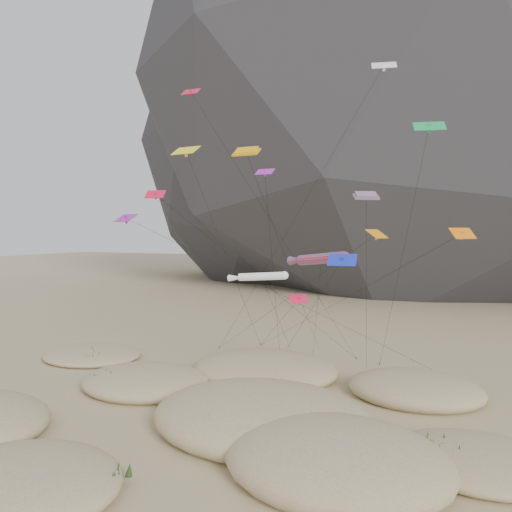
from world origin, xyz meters
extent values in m
plane|color=#CCB789|center=(0.00, 0.00, 0.00)|extent=(500.00, 500.00, 0.00)
ellipsoid|color=black|center=(8.00, 115.00, 60.00)|extent=(191.54, 147.29, 156.00)
ellipsoid|color=#2B2B30|center=(-37.00, 123.00, 44.00)|extent=(136.20, 127.83, 116.00)
ellipsoid|color=#CCB789|center=(-4.56, -11.85, 0.62)|extent=(11.85, 10.07, 2.74)
ellipsoid|color=#CCB789|center=(11.08, -2.07, 0.90)|extent=(14.29, 12.15, 4.02)
ellipsoid|color=#CCB789|center=(-10.31, 6.86, 0.61)|extent=(12.69, 10.78, 2.69)
ellipsoid|color=#CCB789|center=(3.83, 2.60, 0.91)|extent=(17.07, 14.51, 4.04)
ellipsoid|color=#CCB789|center=(19.04, 2.55, 0.44)|extent=(10.84, 9.22, 1.96)
ellipsoid|color=#CCB789|center=(-1.48, 15.30, 0.70)|extent=(15.45, 13.13, 3.13)
ellipsoid|color=#CCB789|center=(13.60, 15.17, 0.65)|extent=(12.12, 10.30, 2.88)
ellipsoid|color=#CCB789|center=(-23.02, 13.32, 0.40)|extent=(12.02, 10.22, 1.78)
ellipsoid|color=black|center=(-14.97, -5.29, 0.80)|extent=(2.27, 1.94, 0.68)
ellipsoid|color=black|center=(-2.71, -10.25, 0.60)|extent=(2.17, 1.86, 0.65)
ellipsoid|color=black|center=(-0.68, -9.28, 0.50)|extent=(1.95, 1.67, 0.59)
ellipsoid|color=black|center=(10.10, -4.56, 1.00)|extent=(3.54, 3.03, 1.06)
ellipsoid|color=black|center=(7.93, -4.82, 0.80)|extent=(2.64, 2.26, 0.79)
ellipsoid|color=black|center=(-13.21, 4.98, 0.80)|extent=(2.85, 2.44, 0.86)
ellipsoid|color=black|center=(-9.02, 8.00, 0.70)|extent=(1.94, 1.66, 0.58)
ellipsoid|color=black|center=(2.03, 2.95, 1.10)|extent=(3.86, 3.31, 1.16)
ellipsoid|color=black|center=(4.89, 5.97, 1.00)|extent=(2.40, 2.06, 0.72)
ellipsoid|color=black|center=(0.96, 1.08, 0.90)|extent=(2.26, 1.93, 0.68)
ellipsoid|color=black|center=(16.80, 2.56, 0.60)|extent=(2.16, 1.85, 0.65)
ellipsoid|color=black|center=(-2.62, 15.31, 1.00)|extent=(2.60, 2.23, 0.78)
ellipsoid|color=black|center=(1.35, 14.69, 0.90)|extent=(2.48, 2.12, 0.74)
ellipsoid|color=black|center=(14.76, 13.41, 0.70)|extent=(2.43, 2.08, 0.73)
ellipsoid|color=black|center=(11.19, 13.11, 0.60)|extent=(1.92, 1.64, 0.58)
ellipsoid|color=black|center=(-21.52, 12.61, 0.50)|extent=(2.66, 2.27, 0.80)
ellipsoid|color=black|center=(-20.85, 11.16, 0.40)|extent=(2.07, 1.77, 0.62)
cylinder|color=#3F2D1E|center=(-2.50, 22.16, 0.15)|extent=(0.08, 0.08, 0.30)
cylinder|color=#3F2D1E|center=(-2.85, 22.05, 0.15)|extent=(0.08, 0.08, 0.30)
cylinder|color=#3F2D1E|center=(1.45, 22.16, 0.15)|extent=(0.08, 0.08, 0.30)
cylinder|color=#3F2D1E|center=(5.62, 25.95, 0.15)|extent=(0.08, 0.08, 0.30)
cylinder|color=#3F2D1E|center=(8.59, 24.54, 0.15)|extent=(0.08, 0.08, 0.30)
cylinder|color=#3F2D1E|center=(-7.53, 27.71, 0.15)|extent=(0.08, 0.08, 0.30)
cylinder|color=#3F2D1E|center=(15.94, 22.40, 0.15)|extent=(0.08, 0.08, 0.30)
cylinder|color=#3F2D1E|center=(-11.62, 23.81, 0.15)|extent=(0.08, 0.08, 0.30)
cylinder|color=red|center=(5.38, 12.70, 12.50)|extent=(5.41, 3.12, 1.55)
sphere|color=red|center=(7.86, 11.61, 12.72)|extent=(1.04, 1.04, 1.04)
cone|color=red|center=(2.66, 13.90, 12.23)|extent=(2.41, 1.72, 1.11)
cylinder|color=black|center=(3.15, 18.32, 6.25)|extent=(4.51, 11.26, 12.52)
cylinder|color=white|center=(0.26, 10.62, 10.82)|extent=(4.60, 0.76, 1.04)
sphere|color=white|center=(2.54, 10.64, 11.01)|extent=(0.76, 0.76, 0.76)
cone|color=white|center=(-2.24, 10.60, 10.60)|extent=(1.87, 0.67, 0.78)
cylinder|color=black|center=(0.00, 16.01, 5.41)|extent=(0.54, 10.79, 10.84)
cube|color=#E99F0C|center=(-1.31, 10.64, 22.38)|extent=(2.61, 1.06, 0.77)
cube|color=#E99F0C|center=(-1.31, 10.64, 22.58)|extent=(2.22, 0.82, 0.75)
cylinder|color=black|center=(-0.58, 19.69, 11.19)|extent=(1.50, 18.11, 22.39)
cube|color=#FF1A39|center=(10.31, 8.93, 17.82)|extent=(2.17, 1.80, 0.58)
cube|color=#FF1A39|center=(10.31, 8.93, 18.00)|extent=(1.82, 1.48, 0.57)
cylinder|color=black|center=(8.90, 15.83, 8.91)|extent=(2.84, 13.81, 17.83)
cube|color=purple|center=(-13.07, 7.69, 16.34)|extent=(2.59, 1.81, 0.80)
cube|color=purple|center=(-13.07, 7.69, 16.19)|extent=(0.32, 0.26, 0.81)
cylinder|color=black|center=(1.43, 15.05, 8.19)|extent=(29.03, 14.73, 16.31)
cube|color=orange|center=(17.66, 6.67, 14.87)|extent=(1.89, 1.83, 0.80)
cube|color=orange|center=(17.66, 6.67, 14.72)|extent=(0.35, 0.36, 0.59)
cylinder|color=black|center=(5.07, 17.19, 7.46)|extent=(25.21, 21.06, 14.84)
cube|color=red|center=(-9.28, 7.34, 18.52)|extent=(2.03, 1.32, 0.81)
cube|color=red|center=(-9.28, 7.34, 18.37)|extent=(0.29, 0.33, 0.62)
cylinder|color=black|center=(-1.83, 16.65, 9.28)|extent=(14.93, 18.63, 18.49)
cube|color=#18A051|center=(14.36, 15.74, 24.40)|extent=(3.02, 2.10, 1.03)
cube|color=#18A051|center=(14.36, 15.74, 24.25)|extent=(0.40, 0.38, 0.94)
cylinder|color=black|center=(11.48, 20.14, 12.22)|extent=(5.81, 8.84, 24.36)
cube|color=yellow|center=(-7.10, 9.28, 22.75)|extent=(2.67, 1.53, 0.90)
cube|color=yellow|center=(-7.10, 9.28, 22.60)|extent=(0.32, 0.25, 0.89)
cylinder|color=black|center=(-7.31, 18.49, 11.40)|extent=(0.46, 18.45, 22.72)
cube|color=white|center=(10.53, 14.61, 29.93)|extent=(2.40, 1.65, 0.86)
cube|color=white|center=(10.53, 14.61, 29.78)|extent=(0.32, 0.32, 0.74)
cylinder|color=black|center=(-0.54, 19.21, 14.99)|extent=(22.17, 9.23, 29.89)
cube|color=#EF163F|center=(4.62, 8.73, 9.22)|extent=(1.69, 1.55, 0.70)
cube|color=#EF163F|center=(4.62, 8.73, 9.07)|extent=(0.30, 0.32, 0.52)
cylinder|color=black|center=(-1.46, 18.22, 4.63)|extent=(12.17, 19.00, 9.19)
cube|color=purple|center=(0.10, 11.72, 20.63)|extent=(1.73, 0.93, 0.64)
cube|color=purple|center=(0.10, 11.72, 20.48)|extent=(0.21, 0.18, 0.60)
cylinder|color=black|center=(-1.20, 16.94, 10.34)|extent=(2.63, 10.47, 20.59)
cube|color=#1629C3|center=(9.30, 5.46, 12.85)|extent=(2.27, 1.31, 0.89)
cube|color=#1629C3|center=(9.30, 5.46, 12.70)|extent=(0.29, 0.32, 0.72)
cylinder|color=black|center=(3.40, 13.81, 6.45)|extent=(11.83, 16.73, 12.82)
cube|color=red|center=(-6.90, 9.93, 28.43)|extent=(1.80, 0.96, 0.72)
cube|color=red|center=(-6.90, 9.93, 28.28)|extent=(0.22, 0.24, 0.60)
cylinder|color=black|center=(-0.64, 17.94, 14.24)|extent=(12.55, 16.05, 28.39)
cube|color=orange|center=(11.34, 8.20, 14.82)|extent=(1.57, 2.17, 0.72)
cube|color=orange|center=(11.34, 8.20, 14.67)|extent=(0.26, 0.28, 0.67)
cylinder|color=black|center=(-0.14, 16.00, 7.43)|extent=(22.98, 15.64, 14.79)
camera|label=1|loc=(19.23, -31.51, 15.00)|focal=35.00mm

